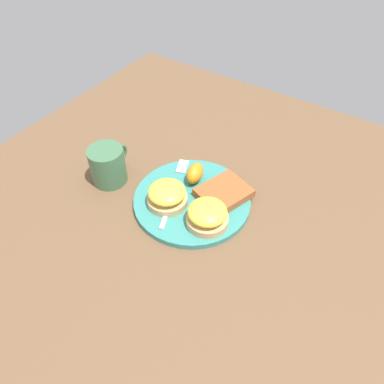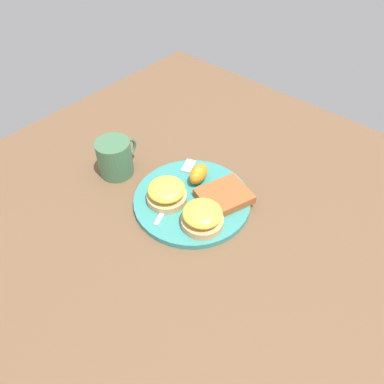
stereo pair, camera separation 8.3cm
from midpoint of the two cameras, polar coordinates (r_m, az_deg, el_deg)
name	(u,v)px [view 2 (the right image)]	position (r m, az deg, el deg)	size (l,w,h in m)	color
ground_plane	(192,202)	(0.86, 2.78, -1.73)	(1.10, 1.10, 0.00)	brown
plate	(192,200)	(0.85, 2.79, -1.41)	(0.27, 0.27, 0.01)	teal
sandwich_benedict_left	(167,193)	(0.82, -1.02, -0.23)	(0.09, 0.09, 0.05)	tan
sandwich_benedict_right	(202,216)	(0.78, 4.66, -3.89)	(0.09, 0.09, 0.05)	tan
hashbrown_patty	(224,196)	(0.84, 7.74, -0.77)	(0.11, 0.09, 0.02)	#A2552A
orange_wedge	(199,174)	(0.87, 3.73, 2.65)	(0.06, 0.04, 0.04)	orange
fork	(178,186)	(0.87, 0.54, 0.85)	(0.21, 0.10, 0.00)	silver
cup	(115,158)	(0.91, -9.08, 5.08)	(0.11, 0.08, 0.09)	#42704C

